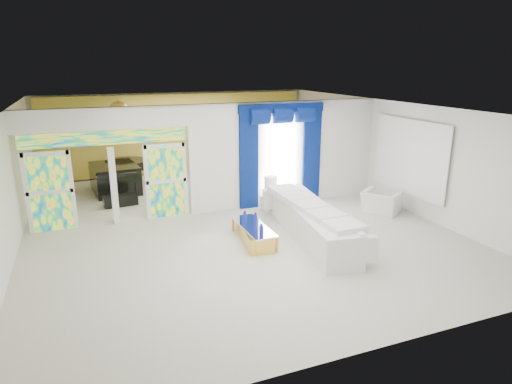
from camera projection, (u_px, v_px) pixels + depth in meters
name	position (u px, v px, depth m)	size (l,w,h in m)	color
floor	(229.00, 221.00, 11.73)	(12.00, 12.00, 0.00)	#B7AF9E
dividing_wall	(287.00, 153.00, 12.96)	(5.70, 0.18, 3.00)	white
dividing_header	(104.00, 119.00, 10.85)	(4.30, 0.18, 0.55)	white
stained_panel_left	(50.00, 192.00, 10.83)	(0.95, 0.04, 2.00)	#994C3F
stained_panel_right	(166.00, 181.00, 11.84)	(0.95, 0.04, 2.00)	#994C3F
stained_transom	(106.00, 138.00, 10.98)	(4.00, 0.05, 0.35)	#994C3F
window_pane	(281.00, 156.00, 12.80)	(1.00, 0.02, 2.30)	white
blue_drape_left	(249.00, 160.00, 12.43)	(0.55, 0.10, 2.80)	#031443
blue_drape_right	(311.00, 155.00, 13.14)	(0.55, 0.10, 2.80)	#031443
blue_pelmet	(282.00, 108.00, 12.38)	(2.60, 0.12, 0.25)	#031443
wall_mirror	(410.00, 157.00, 12.15)	(0.04, 2.70, 1.90)	white
gold_curtains	(179.00, 133.00, 16.57)	(9.70, 0.12, 2.90)	#BC8E2D
white_sofa	(311.00, 223.00, 10.51)	(0.85, 3.98, 0.76)	white
coffee_table	(254.00, 234.00, 10.36)	(0.55, 1.66, 0.37)	gold
console_table	(280.00, 201.00, 12.80)	(1.12, 0.36, 0.37)	white
table_lamp	(271.00, 186.00, 12.56)	(0.36, 0.36, 0.58)	white
armchair	(381.00, 202.00, 12.30)	(0.96, 0.84, 0.63)	white
grand_piano	(115.00, 178.00, 14.31)	(1.35, 1.77, 0.89)	black
piano_bench	(120.00, 200.00, 12.96)	(0.96, 0.37, 0.32)	black
tv_console	(48.00, 196.00, 12.69)	(0.51, 0.46, 0.74)	tan
chandelier	(119.00, 111.00, 13.20)	(0.60, 0.60, 0.60)	gold
decanters	(255.00, 223.00, 10.18)	(0.19, 1.18, 0.29)	#1B1597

